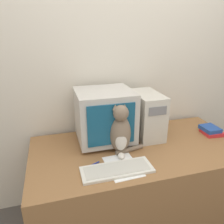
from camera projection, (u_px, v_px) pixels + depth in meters
wall_back at (122, 73)px, 1.99m from camera, size 7.00×0.05×2.50m
desk at (137, 185)px, 1.87m from camera, size 1.69×0.83×0.75m
crt_monitor at (105, 116)px, 1.77m from camera, size 0.45×0.41×0.43m
computer_tower at (147, 115)px, 1.87m from camera, size 0.21×0.39×0.38m
keyboard at (117, 170)px, 1.45m from camera, size 0.48×0.18×0.02m
cat at (120, 132)px, 1.62m from camera, size 0.28×0.25×0.39m
book_stack at (211, 131)px, 1.95m from camera, size 0.17×0.17×0.07m
pen at (90, 166)px, 1.49m from camera, size 0.15×0.07×0.01m
paper_sheet at (123, 166)px, 1.49m from camera, size 0.22×0.31×0.00m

